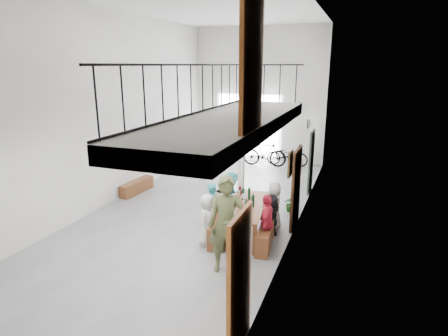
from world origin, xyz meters
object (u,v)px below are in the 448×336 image
at_px(serving_counter, 224,149).
at_px(host_standing, 226,225).
at_px(side_bench, 137,187).
at_px(oak_barrel, 202,150).
at_px(bench_inner, 224,221).
at_px(bicycle_near, 287,155).
at_px(tasting_table, 246,208).

bearing_deg(serving_counter, host_standing, -74.20).
height_order(side_bench, oak_barrel, oak_barrel).
distance_m(side_bench, serving_counter, 5.30).
relative_size(bench_inner, oak_barrel, 2.50).
bearing_deg(side_bench, serving_counter, 78.19).
height_order(serving_counter, bicycle_near, bicycle_near).
bearing_deg(host_standing, side_bench, 130.23).
distance_m(tasting_table, bicycle_near, 6.79).
bearing_deg(host_standing, bench_inner, 100.68).
height_order(oak_barrel, host_standing, host_standing).
bearing_deg(bicycle_near, serving_counter, 84.42).
bearing_deg(host_standing, tasting_table, 82.53).
distance_m(side_bench, host_standing, 5.59).
relative_size(side_bench, oak_barrel, 1.54).
relative_size(tasting_table, serving_counter, 1.35).
relative_size(side_bench, host_standing, 0.72).
bearing_deg(oak_barrel, serving_counter, 34.89).
bearing_deg(side_bench, bicycle_near, 52.00).
relative_size(bench_inner, side_bench, 1.62).
bearing_deg(bench_inner, oak_barrel, 107.62).
xyz_separation_m(tasting_table, oak_barrel, (-3.93, 6.42, -0.25)).
xyz_separation_m(oak_barrel, bicycle_near, (3.61, 0.36, -0.02)).
relative_size(serving_counter, bicycle_near, 0.98).
bearing_deg(side_bench, bench_inner, -25.66).
bearing_deg(serving_counter, side_bench, -106.52).
distance_m(bench_inner, host_standing, 1.98).
bearing_deg(oak_barrel, bicycle_near, 5.67).
height_order(bench_inner, host_standing, host_standing).
bearing_deg(bench_inner, serving_counter, 100.08).
distance_m(side_bench, oak_barrel, 4.64).
relative_size(oak_barrel, serving_counter, 0.56).
height_order(tasting_table, bench_inner, tasting_table).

